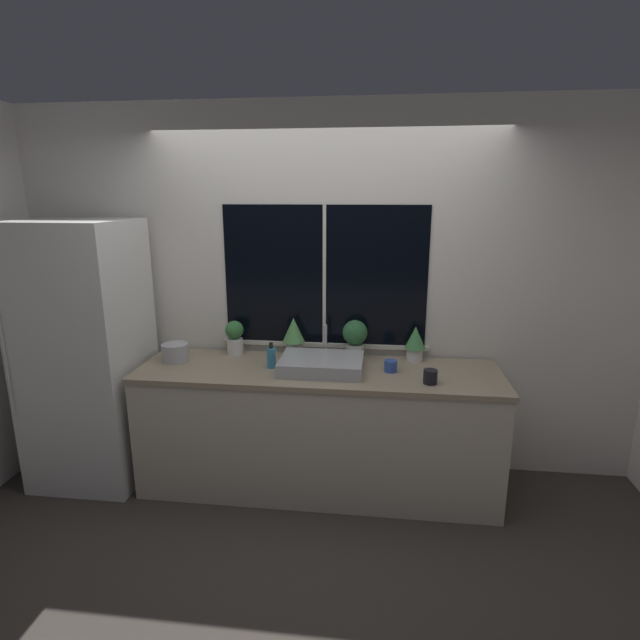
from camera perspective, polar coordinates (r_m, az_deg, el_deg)
The scene contains 15 objects.
ground_plane at distance 3.57m, azimuth -0.93°, elevation -21.10°, with size 14.00×14.00×0.00m, color #38332D.
wall_back at distance 3.72m, azimuth 0.57°, elevation 3.20°, with size 8.00×0.09×2.70m.
wall_left at distance 5.21m, azimuth -24.78°, elevation 5.07°, with size 0.06×7.00×2.70m.
wall_right at distance 4.83m, azimuth 30.29°, elevation 3.82°, with size 0.06×7.00×2.70m.
counter at distance 3.62m, azimuth -0.21°, elevation -12.25°, with size 2.50×0.70×0.89m.
refrigerator at distance 3.96m, azimuth -25.08°, elevation -3.54°, with size 0.74×0.72×1.89m.
sink at distance 3.42m, azimuth 0.18°, elevation -5.02°, with size 0.56×0.46×0.26m.
potted_plant_far_left at distance 3.79m, azimuth -9.73°, elevation -1.84°, with size 0.14×0.14×0.25m.
potted_plant_center_left at distance 3.68m, azimuth -3.03°, elevation -1.65°, with size 0.16×0.16×0.29m.
potted_plant_center_right at distance 3.63m, azimuth 4.01°, elevation -1.92°, with size 0.18×0.18×0.29m.
potted_plant_far_right at distance 3.65m, azimuth 10.82°, elevation -2.47°, with size 0.15×0.15×0.25m.
soap_bottle at distance 3.47m, azimuth -5.59°, elevation -4.26°, with size 0.06×0.06×0.18m.
mug_blue at distance 3.42m, azimuth 8.07°, elevation -5.23°, with size 0.09×0.09×0.08m.
mug_black at distance 3.26m, azimuth 12.49°, elevation -6.34°, with size 0.09×0.09×0.09m.
kettle at distance 3.74m, azimuth -16.22°, elevation -3.50°, with size 0.19×0.19×0.14m.
Camera 1 is at (0.41, -2.88, 2.06)m, focal length 28.00 mm.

